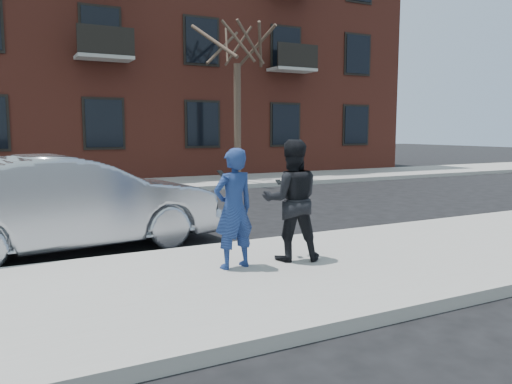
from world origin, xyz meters
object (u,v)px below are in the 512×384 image
silver_sedan (72,204)px  man_peacoat (291,200)px  street_tree (237,30)px  man_hoodie (234,209)px

silver_sedan → man_peacoat: 3.64m
street_tree → man_hoodie: (-5.13, -10.83, -4.58)m
silver_sedan → man_hoodie: 3.08m
street_tree → man_peacoat: 12.46m
man_peacoat → man_hoodie: bearing=22.1°
street_tree → silver_sedan: bearing=-129.6°
street_tree → man_peacoat: street_tree is taller
street_tree → man_peacoat: size_ratio=4.03×
street_tree → man_hoodie: bearing=-115.3°
street_tree → silver_sedan: size_ratio=1.43×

